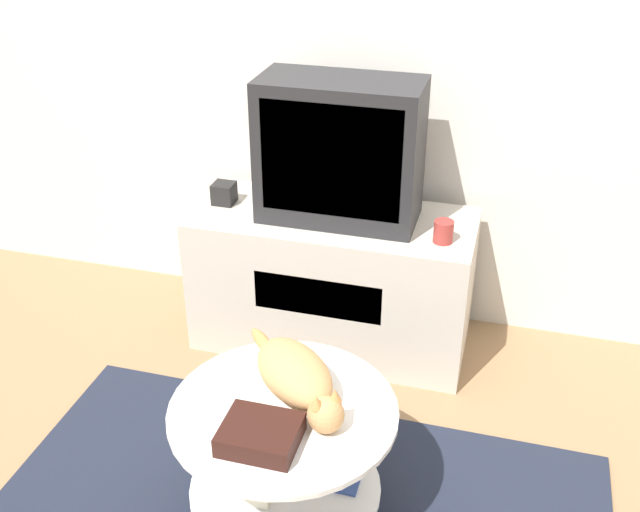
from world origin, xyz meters
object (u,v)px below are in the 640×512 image
tv (340,151)px  dvd_box (260,434)px  speaker (224,193)px  cat (297,376)px

tv → dvd_box: 1.20m
speaker → dvd_box: (0.55, -1.14, -0.14)m
tv → speaker: tv is taller
tv → dvd_box: size_ratio=2.93×
dvd_box → cat: cat is taller
tv → cat: bearing=-83.2°
tv → cat: 0.98m
speaker → dvd_box: 1.27m
dvd_box → speaker: bearing=115.9°
speaker → cat: speaker is taller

